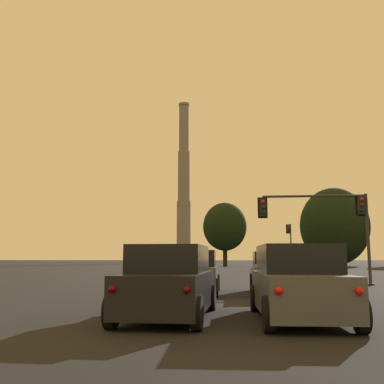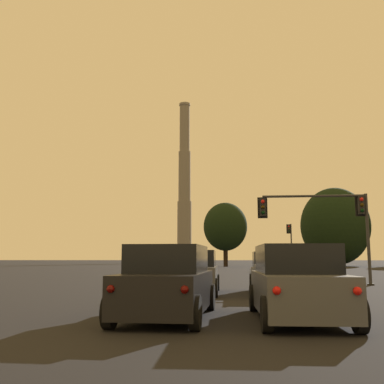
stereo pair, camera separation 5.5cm
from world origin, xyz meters
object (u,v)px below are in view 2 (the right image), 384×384
Objects in this scene: suv_left_lane_second at (168,283)px; pickup_truck_center_lane_front at (277,275)px; traffic_light_overhead_right at (328,214)px; suv_left_lane_front at (195,273)px; traffic_light_far_right at (290,239)px; smokestack at (184,198)px; suv_center_lane_second at (296,284)px.

suv_left_lane_second is 0.90× the size of pickup_truck_center_lane_front.
suv_left_lane_front is at bearing -137.34° from traffic_light_overhead_right.
suv_left_lane_front is (-3.56, -0.07, 0.09)m from pickup_truck_center_lane_front.
traffic_light_far_right is (2.16, 35.03, -0.03)m from traffic_light_overhead_right.
suv_left_lane_front is 121.35m from smokestack.
traffic_light_far_right is at bearing 81.37° from suv_left_lane_second.
suv_left_lane_front is at bearing 110.07° from suv_center_lane_second.
suv_left_lane_front is 10.28m from traffic_light_overhead_right.
suv_left_lane_front is at bearing 92.07° from suv_left_lane_second.
suv_left_lane_second and suv_left_lane_front have the same top height.
traffic_light_overhead_right is at bearing 73.59° from suv_center_lane_second.
traffic_light_far_right is at bearing 86.48° from traffic_light_overhead_right.
traffic_light_overhead_right is at bearing 65.98° from suv_left_lane_second.
suv_left_lane_front is at bearing -83.59° from smokestack.
suv_center_lane_second is at bearing -82.55° from smokestack.
suv_center_lane_second is 8.30m from pickup_truck_center_lane_front.
traffic_light_far_right is at bearing -73.63° from smokestack.
suv_center_lane_second reaches higher than pickup_truck_center_lane_front.
pickup_truck_center_lane_front is 8.17m from traffic_light_overhead_right.
suv_left_lane_second is at bearing -90.72° from suv_left_lane_front.
traffic_light_far_right is 0.12× the size of smokestack.
pickup_truck_center_lane_front is at bearing 68.48° from suv_left_lane_second.
traffic_light_far_right reaches higher than pickup_truck_center_lane_front.
smokestack is at bearing 95.63° from suv_left_lane_front.
smokestack is (-13.38, 119.08, 19.13)m from suv_left_lane_front.
suv_left_lane_second is 0.10× the size of smokestack.
suv_center_lane_second is at bearing -0.37° from suv_left_lane_second.
traffic_light_overhead_right is (3.64, 6.57, 3.22)m from pickup_truck_center_lane_front.
traffic_light_overhead_right is 0.13× the size of smokestack.
pickup_truck_center_lane_front is at bearing -119.00° from traffic_light_overhead_right.
suv_left_lane_second is 3.26m from suv_center_lane_second.
smokestack reaches higher than traffic_light_far_right.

